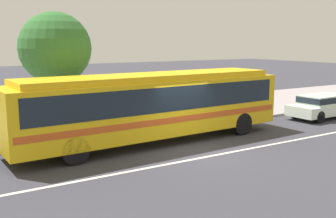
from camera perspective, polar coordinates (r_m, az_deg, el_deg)
The scene contains 8 objects.
ground_plane at distance 15.24m, azimuth 3.95°, elevation -6.13°, with size 120.00×120.00×0.00m, color #393941.
sidewalk_slab at distance 21.52m, azimuth -7.64°, elevation -1.34°, with size 60.00×8.00×0.12m, color #9C9193.
lane_stripe_center at distance 14.62m, azimuth 5.79°, elevation -6.83°, with size 56.00×0.16×0.01m, color silver.
transit_bus at distance 16.24m, azimuth -2.14°, elevation 0.88°, with size 12.01×2.97×2.85m.
sedan_far_ahead at distance 23.31m, azimuth 21.63°, elevation 0.57°, with size 4.71×1.85×1.29m.
pedestrian_waiting_near_sign at distance 17.54m, azimuth -6.98°, elevation -0.22°, with size 0.37×0.37×1.75m.
bus_stop_sign at distance 20.06m, azimuth 4.78°, elevation 2.96°, with size 0.09×0.44×2.64m.
street_tree_near_stop at distance 18.02m, azimuth -15.96°, elevation 8.37°, with size 3.13×3.13×5.32m.
Camera 1 is at (-8.58, -11.89, 4.15)m, focal length 42.27 mm.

